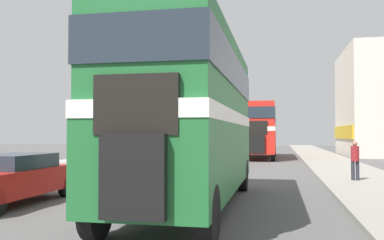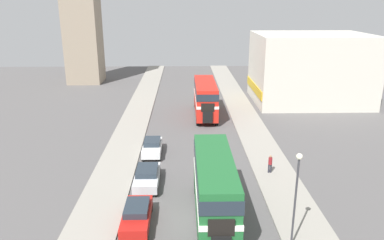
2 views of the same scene
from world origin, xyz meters
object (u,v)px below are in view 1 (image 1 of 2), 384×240
(double_decker_bus, at_px, (192,110))
(pedestrian_walking, at_px, (355,158))
(car_parked_near, at_px, (11,178))
(car_parked_mid, at_px, (99,164))
(church_tower, at_px, (120,32))
(bus_distant, at_px, (259,127))
(car_parked_far, at_px, (144,156))

(double_decker_bus, bearing_deg, pedestrian_walking, 52.34)
(double_decker_bus, height_order, car_parked_near, double_decker_bus)
(car_parked_mid, distance_m, church_tower, 44.11)
(bus_distant, height_order, car_parked_near, bus_distant)
(bus_distant, distance_m, pedestrian_walking, 17.35)
(car_parked_far, bearing_deg, double_decker_bus, -66.24)
(double_decker_bus, height_order, church_tower, church_tower)
(double_decker_bus, height_order, pedestrian_walking, double_decker_bus)
(car_parked_mid, bearing_deg, car_parked_far, 90.72)
(double_decker_bus, distance_m, car_parked_far, 12.35)
(pedestrian_walking, height_order, church_tower, church_tower)
(bus_distant, height_order, pedestrian_walking, bus_distant)
(church_tower, bearing_deg, car_parked_near, -72.49)
(car_parked_mid, height_order, church_tower, church_tower)
(bus_distant, distance_m, car_parked_near, 24.66)
(double_decker_bus, xyz_separation_m, car_parked_near, (-4.99, -0.47, -1.86))
(car_parked_far, bearing_deg, pedestrian_walking, -23.65)
(double_decker_bus, relative_size, bus_distant, 0.96)
(car_parked_mid, distance_m, pedestrian_walking, 10.19)
(bus_distant, bearing_deg, car_parked_near, -103.51)
(bus_distant, bearing_deg, car_parked_mid, -106.91)
(pedestrian_walking, bearing_deg, bus_distant, 104.94)
(bus_distant, distance_m, car_parked_mid, 19.31)
(car_parked_far, xyz_separation_m, church_tower, (-14.10, 32.79, 15.16))
(car_parked_near, height_order, car_parked_mid, car_parked_near)
(car_parked_mid, bearing_deg, car_parked_near, -91.58)
(car_parked_far, relative_size, pedestrian_walking, 2.54)
(pedestrian_walking, relative_size, church_tower, 0.05)
(car_parked_near, relative_size, church_tower, 0.14)
(double_decker_bus, height_order, car_parked_far, double_decker_bus)
(car_parked_mid, relative_size, car_parked_far, 1.10)
(bus_distant, height_order, church_tower, church_tower)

